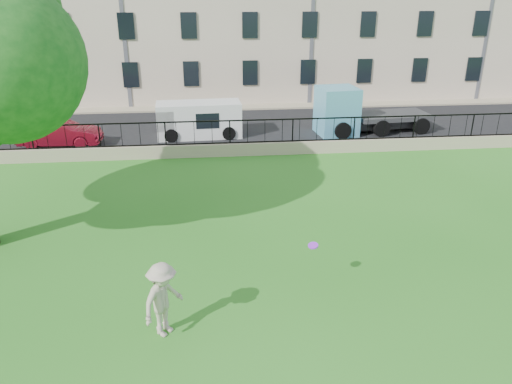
{
  "coord_description": "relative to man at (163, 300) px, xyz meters",
  "views": [
    {
      "loc": [
        -1.11,
        -10.76,
        7.53
      ],
      "look_at": [
        0.36,
        3.5,
        1.58
      ],
      "focal_mm": 35.0,
      "sensor_mm": 36.0,
      "label": 1
    }
  ],
  "objects": [
    {
      "name": "frisbee",
      "position": [
        3.78,
        1.53,
        0.35
      ],
      "size": [
        0.29,
        0.29,
        0.12
      ],
      "primitive_type": "cylinder",
      "rotation": [
        0.21,
        -0.14,
        -0.09
      ],
      "color": "#9628E6"
    },
    {
      "name": "blue_truck",
      "position": [
        10.21,
        16.46,
        0.34
      ],
      "size": [
        6.22,
        2.74,
        2.53
      ],
      "primitive_type": "cube",
      "rotation": [
        0.0,
        0.0,
        0.1
      ],
      "color": "#5AB0D4",
      "rests_on": "street"
    },
    {
      "name": "white_van",
      "position": [
        0.78,
        16.46,
        0.0
      ],
      "size": [
        4.49,
        1.93,
        1.85
      ],
      "primitive_type": "cube",
      "rotation": [
        0.0,
        0.0,
        0.05
      ],
      "color": "silver",
      "rests_on": "street"
    },
    {
      "name": "street",
      "position": [
        2.24,
        17.76,
        -0.92
      ],
      "size": [
        60.0,
        9.0,
        0.01
      ],
      "primitive_type": "cube",
      "color": "black",
      "rests_on": "ground"
    },
    {
      "name": "ground",
      "position": [
        2.24,
        1.06,
        -0.92
      ],
      "size": [
        120.0,
        120.0,
        0.0
      ],
      "primitive_type": "plane",
      "color": "#256D1A",
      "rests_on": "ground"
    },
    {
      "name": "man",
      "position": [
        0.0,
        0.0,
        0.0
      ],
      "size": [
        1.27,
        1.36,
        1.85
      ],
      "primitive_type": "imported",
      "rotation": [
        0.0,
        0.0,
        0.91
      ],
      "color": "#B7A895",
      "rests_on": "ground"
    },
    {
      "name": "sidewalk",
      "position": [
        2.24,
        22.96,
        -0.86
      ],
      "size": [
        60.0,
        1.4,
        0.12
      ],
      "primitive_type": "cube",
      "color": "tan",
      "rests_on": "ground"
    },
    {
      "name": "iron_railing",
      "position": [
        2.24,
        13.06,
        0.23
      ],
      "size": [
        50.0,
        0.05,
        1.13
      ],
      "color": "black",
      "rests_on": "retaining_wall"
    },
    {
      "name": "red_sedan",
      "position": [
        -6.22,
        15.46,
        -0.25
      ],
      "size": [
        4.11,
        1.55,
        1.34
      ],
      "primitive_type": "imported",
      "rotation": [
        0.0,
        0.0,
        1.54
      ],
      "color": "maroon",
      "rests_on": "street"
    },
    {
      "name": "retaining_wall",
      "position": [
        2.24,
        13.06,
        -0.62
      ],
      "size": [
        50.0,
        0.4,
        0.6
      ],
      "primitive_type": "cube",
      "color": "tan",
      "rests_on": "ground"
    }
  ]
}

